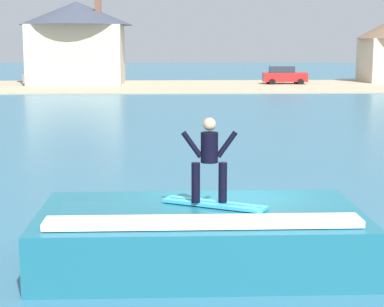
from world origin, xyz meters
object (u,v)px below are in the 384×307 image
(surfer, at_px, (209,156))
(car_near_shore, at_px, (46,76))
(surfboard, at_px, (214,204))
(wave_crest, at_px, (200,236))
(car_far_shore, at_px, (284,75))
(house_with_chimney, at_px, (77,38))

(surfer, relative_size, car_near_shore, 0.37)
(surfboard, height_order, car_near_shore, car_near_shore)
(wave_crest, relative_size, surfboard, 3.12)
(surfer, xyz_separation_m, car_far_shore, (11.17, 55.03, -1.18))
(surfboard, height_order, surfer, surfer)
(surfboard, height_order, house_with_chimney, house_with_chimney)
(wave_crest, xyz_separation_m, car_far_shore, (11.34, 54.89, 0.39))
(wave_crest, height_order, car_far_shore, car_far_shore)
(surfer, height_order, car_near_shore, surfer)
(surfer, relative_size, car_far_shore, 0.36)
(surfboard, relative_size, surfer, 1.23)
(car_near_shore, relative_size, car_far_shore, 0.99)
(surfboard, xyz_separation_m, car_near_shore, (-12.37, 53.80, -0.28))
(wave_crest, relative_size, house_with_chimney, 0.54)
(house_with_chimney, bearing_deg, car_near_shore, -137.16)
(car_far_shore, bearing_deg, surfer, -101.48)
(surfboard, bearing_deg, wave_crest, 150.53)
(car_far_shore, height_order, house_with_chimney, house_with_chimney)
(surfboard, distance_m, car_near_shore, 55.20)
(wave_crest, distance_m, surfer, 1.58)
(car_far_shore, relative_size, house_with_chimney, 0.39)
(surfboard, relative_size, car_far_shore, 0.45)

